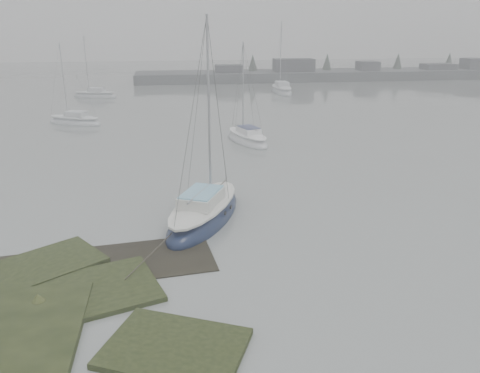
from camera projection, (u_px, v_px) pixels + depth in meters
name	position (u px, v px, depth m)	size (l,w,h in m)	color
ground	(161.00, 123.00, 40.45)	(160.00, 160.00, 0.00)	slate
far_shoreline	(334.00, 74.00, 73.88)	(60.00, 8.00, 4.15)	#4C4F51
sailboat_main	(204.00, 214.00, 20.06)	(4.69, 6.68, 9.04)	#111A36
sailboat_white	(247.00, 139.00, 33.71)	(3.26, 5.57, 7.47)	silver
sailboat_far_a	(75.00, 121.00, 39.98)	(5.29, 3.83, 7.18)	silver
sailboat_far_b	(281.00, 91.00, 58.83)	(2.21, 6.61, 9.31)	#B2B9BD
sailboat_far_c	(95.00, 96.00, 55.01)	(5.56, 3.21, 7.45)	#ABB1B5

